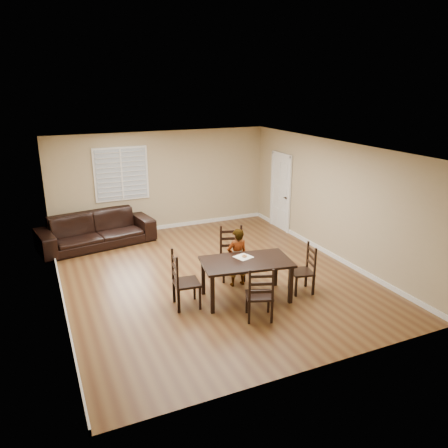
{
  "coord_description": "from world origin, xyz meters",
  "views": [
    {
      "loc": [
        -3.23,
        -7.82,
        3.9
      ],
      "look_at": [
        0.43,
        0.35,
        1.0
      ],
      "focal_mm": 35.0,
      "sensor_mm": 36.0,
      "label": 1
    }
  ],
  "objects_px": {
    "chair_left": "(179,282)",
    "sofa": "(96,230)",
    "chair_near": "(231,254)",
    "child": "(237,257)",
    "chair_right": "(307,270)",
    "chair_far": "(260,298)",
    "dining_table": "(246,265)",
    "donut": "(244,256)"
  },
  "relations": [
    {
      "from": "chair_left",
      "to": "child",
      "type": "relative_size",
      "value": 0.89
    },
    {
      "from": "child",
      "to": "sofa",
      "type": "relative_size",
      "value": 0.43
    },
    {
      "from": "chair_far",
      "to": "chair_near",
      "type": "bearing_deg",
      "value": -79.83
    },
    {
      "from": "donut",
      "to": "sofa",
      "type": "relative_size",
      "value": 0.04
    },
    {
      "from": "chair_right",
      "to": "sofa",
      "type": "relative_size",
      "value": 0.34
    },
    {
      "from": "dining_table",
      "to": "sofa",
      "type": "height_order",
      "value": "sofa"
    },
    {
      "from": "chair_near",
      "to": "child",
      "type": "height_order",
      "value": "child"
    },
    {
      "from": "chair_left",
      "to": "chair_right",
      "type": "bearing_deg",
      "value": -92.84
    },
    {
      "from": "chair_far",
      "to": "dining_table",
      "type": "bearing_deg",
      "value": -80.23
    },
    {
      "from": "dining_table",
      "to": "donut",
      "type": "bearing_deg",
      "value": 83.66
    },
    {
      "from": "dining_table",
      "to": "chair_near",
      "type": "bearing_deg",
      "value": 89.16
    },
    {
      "from": "dining_table",
      "to": "donut",
      "type": "distance_m",
      "value": 0.22
    },
    {
      "from": "chair_far",
      "to": "sofa",
      "type": "distance_m",
      "value": 5.29
    },
    {
      "from": "dining_table",
      "to": "sofa",
      "type": "bearing_deg",
      "value": 126.89
    },
    {
      "from": "dining_table",
      "to": "chair_left",
      "type": "relative_size",
      "value": 1.65
    },
    {
      "from": "chair_near",
      "to": "child",
      "type": "relative_size",
      "value": 0.91
    },
    {
      "from": "chair_near",
      "to": "chair_far",
      "type": "height_order",
      "value": "chair_near"
    },
    {
      "from": "chair_near",
      "to": "chair_right",
      "type": "relative_size",
      "value": 1.14
    },
    {
      "from": "child",
      "to": "donut",
      "type": "distance_m",
      "value": 0.46
    },
    {
      "from": "chair_left",
      "to": "sofa",
      "type": "height_order",
      "value": "chair_left"
    },
    {
      "from": "chair_left",
      "to": "sofa",
      "type": "bearing_deg",
      "value": 19.26
    },
    {
      "from": "chair_right",
      "to": "sofa",
      "type": "xyz_separation_m",
      "value": [
        -3.36,
        4.26,
        -0.03
      ]
    },
    {
      "from": "chair_near",
      "to": "chair_far",
      "type": "bearing_deg",
      "value": -84.46
    },
    {
      "from": "chair_far",
      "to": "chair_right",
      "type": "xyz_separation_m",
      "value": [
        1.39,
        0.65,
        -0.02
      ]
    },
    {
      "from": "chair_far",
      "to": "sofa",
      "type": "xyz_separation_m",
      "value": [
        -1.96,
        4.91,
        -0.04
      ]
    },
    {
      "from": "chair_far",
      "to": "child",
      "type": "distance_m",
      "value": 1.47
    },
    {
      "from": "chair_far",
      "to": "chair_left",
      "type": "distance_m",
      "value": 1.51
    },
    {
      "from": "chair_right",
      "to": "sofa",
      "type": "height_order",
      "value": "chair_right"
    },
    {
      "from": "chair_far",
      "to": "chair_right",
      "type": "relative_size",
      "value": 1.04
    },
    {
      "from": "chair_far",
      "to": "donut",
      "type": "xyz_separation_m",
      "value": [
        0.21,
        1.03,
        0.34
      ]
    },
    {
      "from": "chair_near",
      "to": "donut",
      "type": "bearing_deg",
      "value": -82.96
    },
    {
      "from": "chair_left",
      "to": "chair_near",
      "type": "bearing_deg",
      "value": -53.03
    },
    {
      "from": "dining_table",
      "to": "child",
      "type": "xyz_separation_m",
      "value": [
        0.1,
        0.59,
        -0.08
      ]
    },
    {
      "from": "donut",
      "to": "sofa",
      "type": "bearing_deg",
      "value": 119.3
    },
    {
      "from": "dining_table",
      "to": "chair_far",
      "type": "height_order",
      "value": "chair_far"
    },
    {
      "from": "child",
      "to": "donut",
      "type": "relative_size",
      "value": 11.57
    },
    {
      "from": "chair_near",
      "to": "chair_right",
      "type": "height_order",
      "value": "chair_near"
    },
    {
      "from": "chair_left",
      "to": "child",
      "type": "bearing_deg",
      "value": -67.29
    },
    {
      "from": "child",
      "to": "chair_right",
      "type": "bearing_deg",
      "value": 144.48
    },
    {
      "from": "dining_table",
      "to": "child",
      "type": "relative_size",
      "value": 1.48
    },
    {
      "from": "chair_left",
      "to": "donut",
      "type": "relative_size",
      "value": 10.33
    },
    {
      "from": "donut",
      "to": "chair_left",
      "type": "bearing_deg",
      "value": 179.28
    }
  ]
}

